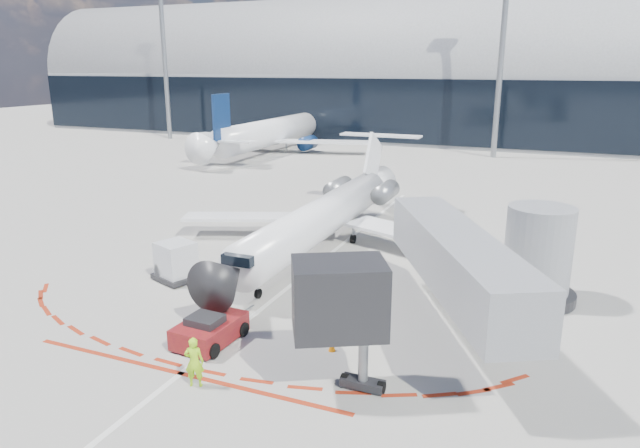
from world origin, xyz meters
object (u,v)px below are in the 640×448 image
at_px(regional_jet, 327,214).
at_px(ramp_worker, 194,362).
at_px(uld_container, 176,262).
at_px(pushback_tug, 210,330).

height_order(regional_jet, ramp_worker, regional_jet).
bearing_deg(uld_container, pushback_tug, -23.35).
height_order(pushback_tug, uld_container, uld_container).
height_order(regional_jet, uld_container, regional_jet).
distance_m(regional_jet, ramp_worker, 17.59).
bearing_deg(regional_jet, ramp_worker, -84.12).
distance_m(pushback_tug, uld_container, 7.94).
bearing_deg(pushback_tug, uld_container, 139.38).
bearing_deg(regional_jet, pushback_tug, -88.44).
bearing_deg(regional_jet, uld_container, -121.03).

